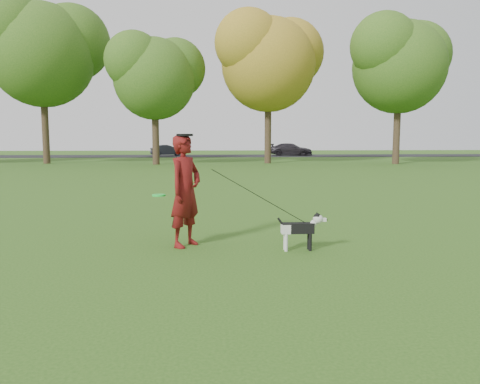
{
  "coord_description": "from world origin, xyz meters",
  "views": [
    {
      "loc": [
        -0.2,
        -7.6,
        1.9
      ],
      "look_at": [
        0.31,
        0.47,
        0.95
      ],
      "focal_mm": 35.0,
      "sensor_mm": 36.0,
      "label": 1
    }
  ],
  "objects": [
    {
      "name": "tree_row",
      "position": [
        -1.43,
        26.07,
        7.41
      ],
      "size": [
        51.74,
        8.86,
        12.01
      ],
      "color": "#38281C",
      "rests_on": "ground"
    },
    {
      "name": "man_held_items",
      "position": [
        0.62,
        0.24,
        0.9
      ],
      "size": [
        2.64,
        0.58,
        1.52
      ],
      "color": "#1CE13D",
      "rests_on": "ground"
    },
    {
      "name": "car_right",
      "position": [
        8.06,
        40.0,
        0.65
      ],
      "size": [
        4.64,
        2.88,
        1.25
      ],
      "primitive_type": "imported",
      "rotation": [
        0.0,
        0.0,
        1.29
      ],
      "color": "black",
      "rests_on": "road"
    },
    {
      "name": "ground",
      "position": [
        0.0,
        0.0,
        0.0
      ],
      "size": [
        120.0,
        120.0,
        0.0
      ],
      "primitive_type": "plane",
      "color": "#285116",
      "rests_on": "ground"
    },
    {
      "name": "road",
      "position": [
        0.0,
        40.0,
        0.01
      ],
      "size": [
        120.0,
        7.0,
        0.02
      ],
      "primitive_type": "cube",
      "color": "black",
      "rests_on": "ground"
    },
    {
      "name": "man",
      "position": [
        -0.63,
        0.49,
        0.98
      ],
      "size": [
        0.79,
        0.85,
        1.95
      ],
      "primitive_type": "imported",
      "rotation": [
        0.0,
        0.0,
        0.96
      ],
      "color": "#5E0D0F",
      "rests_on": "ground"
    },
    {
      "name": "car_mid",
      "position": [
        -4.52,
        40.0,
        0.58
      ],
      "size": [
        3.56,
        1.99,
        1.11
      ],
      "primitive_type": "imported",
      "rotation": [
        0.0,
        0.0,
        1.82
      ],
      "color": "black",
      "rests_on": "road"
    },
    {
      "name": "dog",
      "position": [
        1.33,
        0.05,
        0.4
      ],
      "size": [
        0.85,
        0.17,
        0.65
      ],
      "color": "black",
      "rests_on": "ground"
    }
  ]
}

